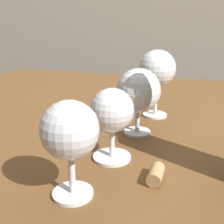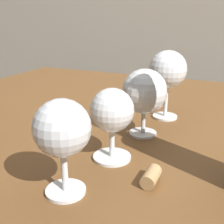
{
  "view_description": "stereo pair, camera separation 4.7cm",
  "coord_description": "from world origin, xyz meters",
  "px_view_note": "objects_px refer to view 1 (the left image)",
  "views": [
    {
      "loc": [
        0.08,
        -0.65,
        0.99
      ],
      "look_at": [
        -0.05,
        -0.23,
        0.83
      ],
      "focal_mm": 46.01,
      "sensor_mm": 36.0,
      "label": 1
    },
    {
      "loc": [
        0.12,
        -0.64,
        0.99
      ],
      "look_at": [
        -0.05,
        -0.23,
        0.83
      ],
      "focal_mm": 46.01,
      "sensor_mm": 36.0,
      "label": 2
    }
  ],
  "objects_px": {
    "wine_glass_amber": "(112,113)",
    "wine_glass_port": "(157,70)",
    "wine_glass_rose": "(70,132)",
    "wine_glass_chardonnay": "(138,91)",
    "cork": "(156,174)"
  },
  "relations": [
    {
      "from": "wine_glass_rose",
      "to": "wine_glass_port",
      "type": "distance_m",
      "value": 0.36
    },
    {
      "from": "wine_glass_port",
      "to": "wine_glass_chardonnay",
      "type": "bearing_deg",
      "value": -97.9
    },
    {
      "from": "wine_glass_amber",
      "to": "cork",
      "type": "distance_m",
      "value": 0.12
    },
    {
      "from": "wine_glass_amber",
      "to": "cork",
      "type": "xyz_separation_m",
      "value": [
        0.08,
        -0.05,
        -0.07
      ]
    },
    {
      "from": "wine_glass_rose",
      "to": "wine_glass_chardonnay",
      "type": "bearing_deg",
      "value": 81.55
    },
    {
      "from": "wine_glass_amber",
      "to": "cork",
      "type": "relative_size",
      "value": 2.97
    },
    {
      "from": "wine_glass_chardonnay",
      "to": "wine_glass_port",
      "type": "height_order",
      "value": "wine_glass_port"
    },
    {
      "from": "wine_glass_rose",
      "to": "wine_glass_chardonnay",
      "type": "xyz_separation_m",
      "value": [
        0.04,
        0.24,
        -0.0
      ]
    },
    {
      "from": "wine_glass_rose",
      "to": "cork",
      "type": "distance_m",
      "value": 0.15
    },
    {
      "from": "wine_glass_rose",
      "to": "wine_glass_chardonnay",
      "type": "height_order",
      "value": "wine_glass_chardonnay"
    },
    {
      "from": "wine_glass_amber",
      "to": "wine_glass_port",
      "type": "relative_size",
      "value": 0.78
    },
    {
      "from": "wine_glass_port",
      "to": "cork",
      "type": "xyz_separation_m",
      "value": [
        0.05,
        -0.29,
        -0.1
      ]
    },
    {
      "from": "wine_glass_amber",
      "to": "wine_glass_chardonnay",
      "type": "xyz_separation_m",
      "value": [
        0.02,
        0.12,
        0.01
      ]
    },
    {
      "from": "wine_glass_rose",
      "to": "wine_glass_amber",
      "type": "relative_size",
      "value": 1.09
    },
    {
      "from": "wine_glass_chardonnay",
      "to": "cork",
      "type": "distance_m",
      "value": 0.2
    }
  ]
}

